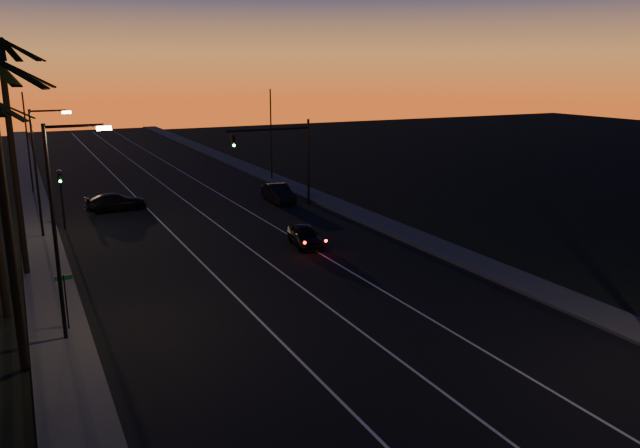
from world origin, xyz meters
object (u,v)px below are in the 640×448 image
signal_mast (282,148)px  right_car (278,193)px  lead_car (305,235)px  cross_car (116,202)px

signal_mast → right_car: bearing=79.0°
lead_car → right_car: bearing=74.7°
right_car → signal_mast: bearing=-101.0°
signal_mast → lead_car: (-3.23, -11.36, -4.10)m
lead_car → cross_car: size_ratio=0.94×
signal_mast → cross_car: size_ratio=1.46×
signal_mast → lead_car: 12.50m
signal_mast → lead_car: signal_mast is taller
lead_car → right_car: size_ratio=0.98×
lead_car → signal_mast: bearing=74.1°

